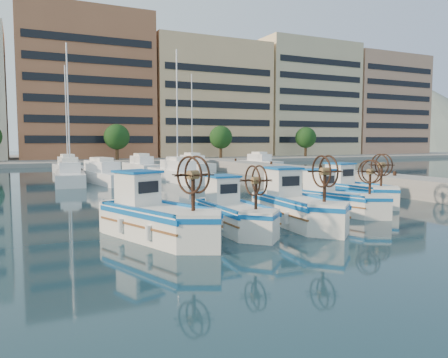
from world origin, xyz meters
TOP-DOWN VIEW (x-y plane):
  - ground at (0.00, 0.00)m, footprint 300.00×300.00m
  - quay at (13.00, 8.00)m, footprint 3.00×60.00m
  - waterfront at (9.23, 65.04)m, footprint 180.00×40.00m
  - hill_east at (140.00, 110.00)m, footprint 160.00×160.00m
  - yacht_marina at (-3.35, 27.78)m, footprint 39.53×24.17m
  - fishing_boat_a at (-5.67, -0.44)m, footprint 3.46×5.11m
  - fishing_boat_b at (-2.45, -0.31)m, footprint 1.77×4.33m
  - fishing_boat_c at (0.53, -0.36)m, footprint 2.24×4.92m
  - fishing_boat_d at (4.03, 1.27)m, footprint 2.82×4.46m
  - fishing_boat_e at (7.06, 3.42)m, footprint 2.19×4.70m

SIDE VIEW (x-z plane):
  - ground at x=0.00m, z-range 0.00..0.00m
  - hill_east at x=140.00m, z-range -25.00..25.00m
  - yacht_marina at x=-3.35m, z-range -5.22..6.28m
  - quay at x=13.00m, z-range 0.00..1.20m
  - fishing_boat_b at x=-2.45m, z-range -0.61..2.09m
  - fishing_boat_d at x=4.03m, z-range -0.61..2.10m
  - fishing_boat_e at x=7.06m, z-range -0.65..2.24m
  - fishing_boat_c at x=0.53m, z-range -0.68..2.35m
  - fishing_boat_a at x=-5.67m, z-range -0.69..2.39m
  - waterfront at x=9.23m, z-range -1.70..23.90m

